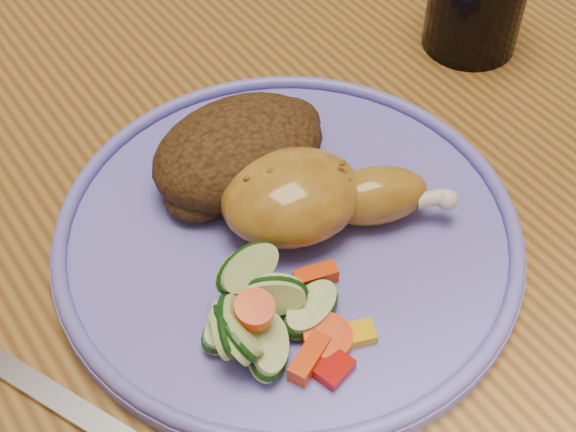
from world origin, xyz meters
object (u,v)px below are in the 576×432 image
(dining_table, at_px, (308,174))
(fork, at_px, (17,373))
(chair_far, at_px, (52,0))
(plate, at_px, (288,237))

(dining_table, xyz_separation_m, fork, (-0.28, -0.10, 0.09))
(dining_table, relative_size, chair_far, 1.54)
(chair_far, bearing_deg, fork, -111.44)
(plate, bearing_deg, fork, 177.40)
(dining_table, bearing_deg, chair_far, 90.00)
(dining_table, distance_m, plate, 0.17)
(chair_far, height_order, fork, chair_far)
(chair_far, distance_m, plate, 0.78)
(fork, bearing_deg, plate, -2.60)
(chair_far, bearing_deg, plate, -97.46)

